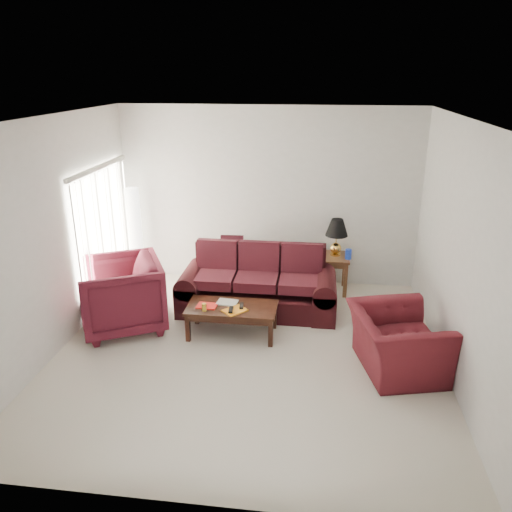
{
  "coord_description": "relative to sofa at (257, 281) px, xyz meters",
  "views": [
    {
      "loc": [
        0.84,
        -5.68,
        3.5
      ],
      "look_at": [
        0.0,
        0.85,
        1.05
      ],
      "focal_mm": 35.0,
      "sensor_mm": 36.0,
      "label": 1
    }
  ],
  "objects": [
    {
      "name": "coffee_table",
      "position": [
        -0.26,
        -0.8,
        -0.27
      ],
      "size": [
        1.34,
        0.84,
        0.44
      ],
      "primitive_type": null,
      "rotation": [
        0.0,
        0.0,
        0.19
      ],
      "color": "black",
      "rests_on": "ground"
    },
    {
      "name": "magazine_white",
      "position": [
        -0.34,
        -0.7,
        -0.05
      ],
      "size": [
        0.31,
        0.24,
        0.02
      ],
      "primitive_type": "cube",
      "rotation": [
        0.0,
        0.0,
        -0.12
      ],
      "color": "silver",
      "rests_on": "coffee_table"
    },
    {
      "name": "throw_pillow",
      "position": [
        -0.54,
        0.86,
        0.24
      ],
      "size": [
        0.39,
        0.21,
        0.39
      ],
      "primitive_type": "cube",
      "rotation": [
        -0.21,
        0.0,
        0.06
      ],
      "color": "black",
      "rests_on": "sofa"
    },
    {
      "name": "magazine_red",
      "position": [
        -0.6,
        -0.84,
        -0.05
      ],
      "size": [
        0.29,
        0.23,
        0.02
      ],
      "primitive_type": "cube",
      "rotation": [
        0.0,
        0.0,
        -0.08
      ],
      "color": "red",
      "rests_on": "coffee_table"
    },
    {
      "name": "remote_b",
      "position": [
        -0.12,
        -0.81,
        -0.03
      ],
      "size": [
        0.07,
        0.18,
        0.02
      ],
      "primitive_type": "cube",
      "rotation": [
        0.0,
        0.0,
        0.09
      ],
      "color": "black",
      "rests_on": "coffee_table"
    },
    {
      "name": "clock",
      "position": [
        0.94,
        0.74,
        0.21
      ],
      "size": [
        0.14,
        0.07,
        0.14
      ],
      "primitive_type": "cube",
      "rotation": [
        0.0,
        0.0,
        -0.17
      ],
      "color": "white",
      "rests_on": "end_table"
    },
    {
      "name": "floor_lamp",
      "position": [
        -2.22,
        0.85,
        0.36
      ],
      "size": [
        0.34,
        0.34,
        1.7
      ],
      "primitive_type": null,
      "rotation": [
        0.0,
        0.0,
        0.28
      ],
      "color": "white",
      "rests_on": "ground"
    },
    {
      "name": "remote_a",
      "position": [
        -0.24,
        -0.96,
        -0.02
      ],
      "size": [
        0.07,
        0.19,
        0.02
      ],
      "primitive_type": "cube",
      "rotation": [
        0.0,
        0.0,
        0.09
      ],
      "color": "black",
      "rests_on": "coffee_table"
    },
    {
      "name": "sofa",
      "position": [
        0.0,
        0.0,
        0.0
      ],
      "size": [
        2.42,
        1.1,
        0.98
      ],
      "primitive_type": null,
      "rotation": [
        0.0,
        0.0,
        -0.03
      ],
      "color": "black",
      "rests_on": "ground"
    },
    {
      "name": "table_lamp",
      "position": [
        1.19,
        0.94,
        0.45
      ],
      "size": [
        0.43,
        0.43,
        0.62
      ],
      "primitive_type": null,
      "rotation": [
        0.0,
        0.0,
        0.17
      ],
      "color": "gold",
      "rests_on": "end_table"
    },
    {
      "name": "armchair_left",
      "position": [
        -1.85,
        -0.8,
        0.03
      ],
      "size": [
        1.51,
        1.5,
        1.03
      ],
      "primitive_type": "imported",
      "rotation": [
        0.0,
        0.0,
        -1.1
      ],
      "color": "#440F1A",
      "rests_on": "ground"
    },
    {
      "name": "magazine_orange",
      "position": [
        -0.19,
        -0.93,
        -0.04
      ],
      "size": [
        0.37,
        0.38,
        0.02
      ],
      "primitive_type": "cube",
      "rotation": [
        0.0,
        0.0,
        0.81
      ],
      "color": "orange",
      "rests_on": "coffee_table"
    },
    {
      "name": "floor",
      "position": [
        0.03,
        -1.26,
        -0.49
      ],
      "size": [
        5.0,
        5.0,
        0.0
      ],
      "primitive_type": "plane",
      "color": "beige",
      "rests_on": "ground"
    },
    {
      "name": "armchair_right",
      "position": [
        1.9,
        -1.39,
        -0.11
      ],
      "size": [
        1.26,
        1.37,
        0.75
      ],
      "primitive_type": "imported",
      "rotation": [
        0.0,
        0.0,
        1.81
      ],
      "color": "#461016",
      "rests_on": "ground"
    },
    {
      "name": "picture_frame",
      "position": [
        0.97,
        1.06,
        0.22
      ],
      "size": [
        0.16,
        0.19,
        0.05
      ],
      "primitive_type": "cube",
      "rotation": [
        1.36,
        0.0,
        -0.2
      ],
      "color": "white",
      "rests_on": "end_table"
    },
    {
      "name": "blinds",
      "position": [
        -2.39,
        0.04,
        0.59
      ],
      "size": [
        0.1,
        2.0,
        2.16
      ],
      "primitive_type": "cube",
      "color": "silver",
      "rests_on": "ground"
    },
    {
      "name": "blue_canister",
      "position": [
        1.39,
        0.78,
        0.22
      ],
      "size": [
        0.13,
        0.13,
        0.16
      ],
      "primitive_type": "cylinder",
      "rotation": [
        0.0,
        0.0,
        -0.28
      ],
      "color": "#1B3BB4",
      "rests_on": "end_table"
    },
    {
      "name": "end_table",
      "position": [
        1.13,
        0.89,
        -0.18
      ],
      "size": [
        0.57,
        0.57,
        0.63
      ],
      "primitive_type": null,
      "rotation": [
        0.0,
        0.0,
        -0.0
      ],
      "color": "#4B2719",
      "rests_on": "ground"
    },
    {
      "name": "yellow_glass",
      "position": [
        -0.61,
        -0.98,
        -0.0
      ],
      "size": [
        0.06,
        0.06,
        0.11
      ],
      "primitive_type": "cylinder",
      "rotation": [
        0.0,
        0.0,
        0.01
      ],
      "color": "gold",
      "rests_on": "coffee_table"
    }
  ]
}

